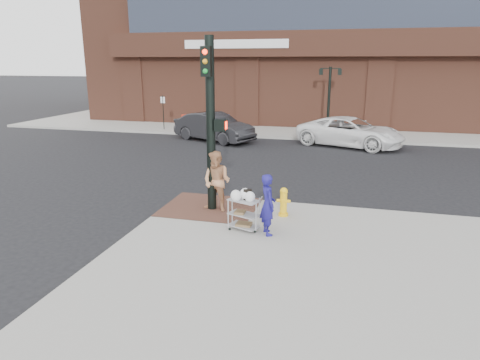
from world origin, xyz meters
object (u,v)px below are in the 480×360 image
(fire_hydrant, at_px, (284,201))
(pedestrian_tan, at_px, (217,181))
(lamp_post, at_px, (329,93))
(utility_cart, at_px, (244,211))
(woman_blue, at_px, (268,205))
(sedan_dark, at_px, (214,127))
(traffic_signal_pole, at_px, (211,120))
(minivan_white, at_px, (350,132))

(fire_hydrant, bearing_deg, pedestrian_tan, -178.69)
(lamp_post, xyz_separation_m, pedestrian_tan, (-2.30, -15.31, -1.57))
(pedestrian_tan, bearing_deg, fire_hydrant, 13.69)
(pedestrian_tan, relative_size, utility_cart, 1.63)
(woman_blue, distance_m, utility_cart, 0.74)
(pedestrian_tan, bearing_deg, sedan_dark, 120.78)
(traffic_signal_pole, distance_m, woman_blue, 3.10)
(traffic_signal_pole, relative_size, pedestrian_tan, 2.77)
(minivan_white, bearing_deg, utility_cart, -171.13)
(lamp_post, relative_size, utility_cart, 3.61)
(utility_cart, bearing_deg, sedan_dark, 111.19)
(woman_blue, bearing_deg, utility_cart, 48.86)
(minivan_white, distance_m, utility_cart, 13.63)
(minivan_white, relative_size, utility_cart, 5.09)
(lamp_post, relative_size, pedestrian_tan, 2.22)
(minivan_white, xyz_separation_m, utility_cart, (-2.58, -13.39, -0.13))
(woman_blue, relative_size, fire_hydrant, 1.89)
(traffic_signal_pole, relative_size, sedan_dark, 1.01)
(sedan_dark, xyz_separation_m, minivan_white, (7.63, 0.34, -0.03))
(traffic_signal_pole, bearing_deg, utility_cart, -45.52)
(minivan_white, relative_size, fire_hydrant, 6.68)
(sedan_dark, height_order, minivan_white, sedan_dark)
(traffic_signal_pole, bearing_deg, woman_blue, -36.94)
(sedan_dark, bearing_deg, minivan_white, -63.13)
(lamp_post, relative_size, woman_blue, 2.51)
(woman_blue, relative_size, sedan_dark, 0.32)
(traffic_signal_pole, bearing_deg, pedestrian_tan, -25.30)
(lamp_post, bearing_deg, traffic_signal_pole, -99.24)
(sedan_dark, bearing_deg, lamp_post, -36.25)
(minivan_white, bearing_deg, lamp_post, 43.67)
(woman_blue, distance_m, pedestrian_tan, 2.28)
(pedestrian_tan, relative_size, fire_hydrant, 2.14)
(woman_blue, distance_m, sedan_dark, 14.38)
(utility_cart, bearing_deg, lamp_post, 85.96)
(lamp_post, xyz_separation_m, utility_cart, (-1.17, -16.56, -1.97))
(traffic_signal_pole, xyz_separation_m, woman_blue, (1.97, -1.48, -1.88))
(lamp_post, height_order, woman_blue, lamp_post)
(pedestrian_tan, height_order, minivan_white, pedestrian_tan)
(traffic_signal_pole, relative_size, fire_hydrant, 5.93)
(utility_cart, bearing_deg, fire_hydrant, 56.73)
(utility_cart, height_order, fire_hydrant, utility_cart)
(minivan_white, height_order, utility_cart, minivan_white)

